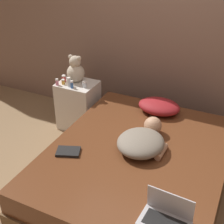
# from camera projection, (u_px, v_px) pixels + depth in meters

# --- Properties ---
(ground_plane) EXTENTS (12.00, 12.00, 0.00)m
(ground_plane) POSITION_uv_depth(u_px,v_px,m) (136.00, 188.00, 3.04)
(ground_plane) COLOR #937551
(wall_back) EXTENTS (8.00, 0.06, 2.60)m
(wall_back) POSITION_uv_depth(u_px,v_px,m) (184.00, 24.00, 3.36)
(wall_back) COLOR #846656
(wall_back) RESTS_ON ground_plane
(bed) EXTENTS (1.56, 1.94, 0.46)m
(bed) POSITION_uv_depth(u_px,v_px,m) (137.00, 170.00, 2.93)
(bed) COLOR brown
(bed) RESTS_ON ground_plane
(nightstand) EXTENTS (0.45, 0.37, 0.60)m
(nightstand) POSITION_uv_depth(u_px,v_px,m) (78.00, 105.00, 3.85)
(nightstand) COLOR silver
(nightstand) RESTS_ON ground_plane
(pillow) EXTENTS (0.45, 0.34, 0.14)m
(pillow) POSITION_uv_depth(u_px,v_px,m) (159.00, 106.00, 3.37)
(pillow) COLOR maroon
(pillow) RESTS_ON bed
(person_lying) EXTENTS (0.44, 0.62, 0.17)m
(person_lying) POSITION_uv_depth(u_px,v_px,m) (143.00, 140.00, 2.81)
(person_lying) COLOR gray
(person_lying) RESTS_ON bed
(laptop) EXTENTS (0.35, 0.23, 0.21)m
(laptop) POSITION_uv_depth(u_px,v_px,m) (166.00, 216.00, 2.11)
(laptop) COLOR silver
(laptop) RESTS_ON bed
(teddy_bear) EXTENTS (0.21, 0.21, 0.33)m
(teddy_bear) POSITION_uv_depth(u_px,v_px,m) (76.00, 70.00, 3.67)
(teddy_bear) COLOR beige
(teddy_bear) RESTS_ON nightstand
(bottle_red) EXTENTS (0.05, 0.05, 0.08)m
(bottle_red) POSITION_uv_depth(u_px,v_px,m) (64.00, 79.00, 3.71)
(bottle_red) COLOR #B72D2D
(bottle_red) RESTS_ON nightstand
(bottle_clear) EXTENTS (0.05, 0.05, 0.07)m
(bottle_clear) POSITION_uv_depth(u_px,v_px,m) (85.00, 84.00, 3.59)
(bottle_clear) COLOR silver
(bottle_clear) RESTS_ON nightstand
(bottle_white) EXTENTS (0.05, 0.05, 0.10)m
(bottle_white) POSITION_uv_depth(u_px,v_px,m) (69.00, 82.00, 3.61)
(bottle_white) COLOR white
(bottle_white) RESTS_ON nightstand
(bottle_blue) EXTENTS (0.03, 0.03, 0.09)m
(bottle_blue) POSITION_uv_depth(u_px,v_px,m) (72.00, 84.00, 3.56)
(bottle_blue) COLOR #3866B2
(bottle_blue) RESTS_ON nightstand
(bottle_amber) EXTENTS (0.04, 0.04, 0.06)m
(bottle_amber) POSITION_uv_depth(u_px,v_px,m) (63.00, 82.00, 3.66)
(bottle_amber) COLOR gold
(bottle_amber) RESTS_ON nightstand
(bottle_pink) EXTENTS (0.04, 0.04, 0.08)m
(bottle_pink) POSITION_uv_depth(u_px,v_px,m) (57.00, 82.00, 3.63)
(bottle_pink) COLOR pink
(bottle_pink) RESTS_ON nightstand
(book) EXTENTS (0.24, 0.21, 0.02)m
(book) POSITION_uv_depth(u_px,v_px,m) (68.00, 152.00, 2.78)
(book) COLOR black
(book) RESTS_ON bed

